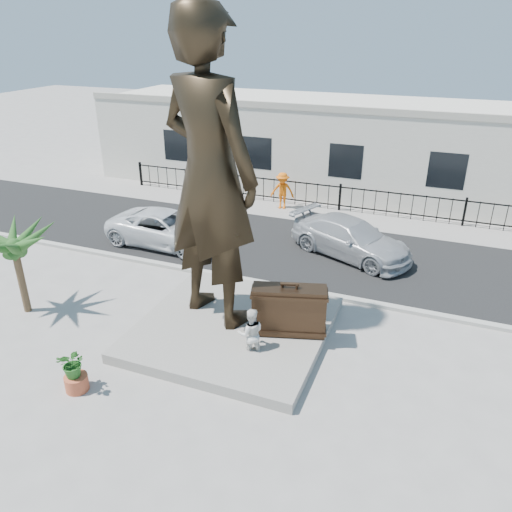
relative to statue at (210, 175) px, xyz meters
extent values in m
plane|color=#9E9991|center=(1.24, -1.84, -4.50)|extent=(100.00, 100.00, 0.00)
cube|color=black|center=(1.24, 6.16, -4.49)|extent=(40.00, 7.00, 0.01)
cube|color=#A5A399|center=(1.24, 2.66, -4.44)|extent=(40.00, 0.25, 0.12)
cube|color=#9E9991|center=(1.24, 10.16, -4.49)|extent=(40.00, 2.50, 0.02)
cube|color=gray|center=(0.74, -0.34, -4.35)|extent=(5.20, 5.20, 0.30)
cube|color=black|center=(1.24, 10.96, -3.90)|extent=(22.00, 0.10, 1.20)
cube|color=silver|center=(1.24, 15.16, -2.30)|extent=(28.00, 7.00, 4.40)
imported|color=black|center=(0.00, 0.00, 0.00)|extent=(3.55, 2.89, 8.40)
cube|color=#302014|center=(2.34, -0.18, -3.50)|extent=(2.09, 1.16, 1.40)
imported|color=silver|center=(1.64, -1.23, -3.77)|extent=(0.88, 0.81, 1.45)
imported|color=silver|center=(-4.25, 4.48, -3.81)|extent=(4.96, 2.42, 1.36)
imported|color=#ABACB0|center=(2.75, 6.11, -3.78)|extent=(5.23, 3.71, 1.41)
imported|color=orange|center=(-1.37, 10.20, -3.60)|extent=(1.20, 0.78, 1.75)
cylinder|color=#BA5131|center=(-1.80, -4.00, -4.30)|extent=(0.56, 0.56, 0.40)
imported|color=#245F1E|center=(-1.80, -4.00, -3.73)|extent=(0.73, 0.65, 0.74)
camera|label=1|loc=(5.77, -11.37, 3.60)|focal=35.00mm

